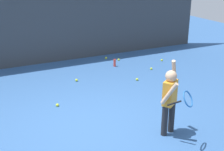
{
  "coord_description": "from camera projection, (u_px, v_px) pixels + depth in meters",
  "views": [
    {
      "loc": [
        -1.87,
        -4.93,
        2.94
      ],
      "look_at": [
        0.59,
        0.11,
        0.85
      ],
      "focal_mm": 49.46,
      "sensor_mm": 36.0,
      "label": 1
    }
  ],
  "objects": [
    {
      "name": "tennis_ball_4",
      "position": [
        106.0,
        58.0,
        9.85
      ],
      "size": [
        0.07,
        0.07,
        0.07
      ],
      "primitive_type": "sphere",
      "color": "#CCE033",
      "rests_on": "ground"
    },
    {
      "name": "tennis_player",
      "position": [
        170.0,
        97.0,
        5.34
      ],
      "size": [
        0.49,
        0.84,
        1.35
      ],
      "rotation": [
        0.0,
        0.0,
        0.58
      ],
      "color": "#232326",
      "rests_on": "ground"
    },
    {
      "name": "tennis_ball_3",
      "position": [
        57.0,
        105.0,
        6.63
      ],
      "size": [
        0.07,
        0.07,
        0.07
      ],
      "primitive_type": "sphere",
      "color": "#CCE033",
      "rests_on": "ground"
    },
    {
      "name": "water_bottle",
      "position": [
        115.0,
        63.0,
        9.13
      ],
      "size": [
        0.07,
        0.07,
        0.22
      ],
      "primitive_type": "cylinder",
      "color": "#D83F33",
      "rests_on": "ground"
    },
    {
      "name": "tennis_ball_0",
      "position": [
        162.0,
        60.0,
        9.63
      ],
      "size": [
        0.07,
        0.07,
        0.07
      ],
      "primitive_type": "sphere",
      "color": "#CCE033",
      "rests_on": "ground"
    },
    {
      "name": "back_fence_windscreen",
      "position": [
        32.0,
        0.0,
        8.74
      ],
      "size": [
        11.42,
        0.08,
        3.79
      ],
      "primitive_type": "cube",
      "color": "#383D42",
      "rests_on": "ground"
    },
    {
      "name": "tennis_ball_1",
      "position": [
        151.0,
        69.0,
        8.87
      ],
      "size": [
        0.07,
        0.07,
        0.07
      ],
      "primitive_type": "sphere",
      "color": "#CCE033",
      "rests_on": "ground"
    },
    {
      "name": "tennis_ball_6",
      "position": [
        119.0,
        60.0,
        9.68
      ],
      "size": [
        0.07,
        0.07,
        0.07
      ],
      "primitive_type": "sphere",
      "color": "#CCE033",
      "rests_on": "ground"
    },
    {
      "name": "tennis_ball_2",
      "position": [
        77.0,
        80.0,
        8.01
      ],
      "size": [
        0.07,
        0.07,
        0.07
      ],
      "primitive_type": "sphere",
      "color": "#CCE033",
      "rests_on": "ground"
    },
    {
      "name": "ground_plane",
      "position": [
        87.0,
        123.0,
        5.95
      ],
      "size": [
        20.0,
        20.0,
        0.0
      ],
      "primitive_type": "plane",
      "color": "#335B93"
    },
    {
      "name": "tennis_ball_7",
      "position": [
        137.0,
        79.0,
        8.07
      ],
      "size": [
        0.07,
        0.07,
        0.07
      ],
      "primitive_type": "sphere",
      "color": "#CCE033",
      "rests_on": "ground"
    }
  ]
}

